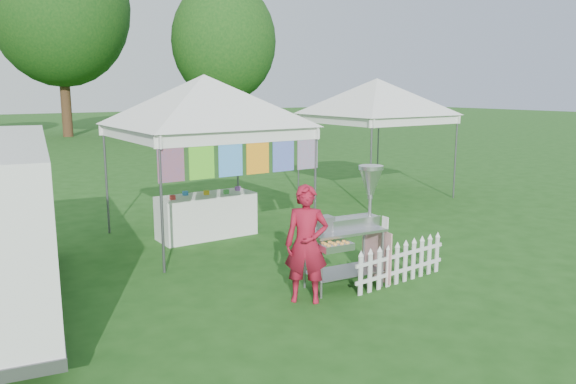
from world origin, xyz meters
TOP-DOWN VIEW (x-y plane):
  - ground at (0.00, 0.00)m, footprint 120.00×120.00m
  - canopy_main at (0.00, 3.49)m, footprint 4.24×4.24m
  - canopy_right at (5.50, 5.00)m, footprint 4.24×4.24m
  - tree_mid at (3.00, 28.00)m, footprint 7.60×7.60m
  - tree_right at (10.00, 22.00)m, footprint 5.60×5.60m
  - donut_cart at (0.62, 0.05)m, footprint 1.29×0.80m
  - vendor at (-0.30, -0.06)m, footprint 0.67×0.65m
  - picket_fence at (1.24, -0.25)m, footprint 1.80×0.14m
  - display_table at (0.04, 3.62)m, footprint 1.80×0.70m

SIDE VIEW (x-z plane):
  - ground at x=0.00m, z-range 0.00..0.00m
  - picket_fence at x=1.24m, z-range 0.01..0.57m
  - display_table at x=0.04m, z-range 0.00..0.81m
  - vendor at x=-0.30m, z-range 0.00..1.55m
  - donut_cart at x=0.62m, z-range 0.15..1.84m
  - canopy_main at x=0.00m, z-range 1.26..4.71m
  - canopy_right at x=5.50m, z-range 1.27..4.72m
  - tree_right at x=10.00m, z-range 0.97..9.39m
  - tree_mid at x=3.00m, z-range 1.38..12.90m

